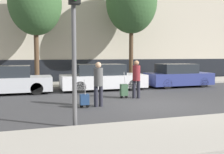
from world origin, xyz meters
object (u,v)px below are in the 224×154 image
object	(u,v)px
bare_tree_down_street	(35,3)
parked_car_1	(102,78)
trolley_right	(124,90)
parked_bicycle	(163,76)
bare_tree_near_crossing	(131,2)
traffic_light	(74,19)
pedestrian_left	(98,81)
trolley_left	(84,99)
pedestrian_right	(136,77)
parked_car_0	(10,81)
parked_car_2	(178,76)

from	to	relation	value
bare_tree_down_street	parked_car_1	bearing A→B (deg)	-35.28
trolley_right	parked_bicycle	xyz separation A→B (m)	(4.68, 5.03, 0.12)
parked_car_1	bare_tree_near_crossing	bearing A→B (deg)	42.66
traffic_light	bare_tree_down_street	world-z (taller)	bare_tree_down_street
pedestrian_left	traffic_light	bearing A→B (deg)	-124.33
trolley_left	trolley_right	xyz separation A→B (m)	(2.07, 1.50, 0.06)
pedestrian_right	bare_tree_down_street	world-z (taller)	bare_tree_down_street
parked_car_1	trolley_right	distance (m)	2.95
parked_car_1	pedestrian_right	xyz separation A→B (m)	(0.75, -3.08, 0.29)
parked_car_0	trolley_left	size ratio (longest dim) A/B	3.77
trolley_right	bare_tree_near_crossing	xyz separation A→B (m)	(2.45, 5.39, 5.04)
parked_car_1	bare_tree_near_crossing	world-z (taller)	bare_tree_near_crossing
parked_bicycle	parked_car_2	bearing A→B (deg)	-93.66
parked_car_0	trolley_left	world-z (taller)	parked_car_0
parked_car_2	parked_car_0	bearing A→B (deg)	-179.70
parked_car_0	parked_bicycle	distance (m)	9.90
parked_bicycle	parked_car_0	bearing A→B (deg)	-167.42
pedestrian_left	pedestrian_right	bearing A→B (deg)	23.60
pedestrian_left	traffic_light	distance (m)	3.41
bare_tree_down_street	parked_bicycle	bearing A→B (deg)	-2.31
bare_tree_near_crossing	parked_car_1	bearing A→B (deg)	-137.34
trolley_right	pedestrian_left	bearing A→B (deg)	-137.11
pedestrian_left	bare_tree_near_crossing	world-z (taller)	bare_tree_near_crossing
parked_car_0	bare_tree_down_street	world-z (taller)	bare_tree_down_street
trolley_left	pedestrian_right	xyz separation A→B (m)	(2.60, 1.35, 0.65)
parked_car_2	pedestrian_right	bearing A→B (deg)	-142.63
parked_bicycle	pedestrian_left	bearing A→B (deg)	-133.94
trolley_left	parked_car_2	bearing A→B (deg)	33.71
parked_car_0	traffic_light	world-z (taller)	traffic_light
parked_car_0	pedestrian_right	size ratio (longest dim) A/B	2.33
parked_car_0	parked_car_2	world-z (taller)	parked_car_0
parked_car_0	parked_car_1	world-z (taller)	parked_car_1
traffic_light	parked_car_1	bearing A→B (deg)	69.62
bare_tree_near_crossing	bare_tree_down_street	world-z (taller)	bare_tree_near_crossing
trolley_left	parked_car_1	bearing A→B (deg)	67.31
parked_car_2	traffic_light	xyz separation A→B (m)	(-7.33, -6.88, 2.18)
pedestrian_right	bare_tree_near_crossing	world-z (taller)	bare_tree_near_crossing
pedestrian_left	bare_tree_down_street	bearing A→B (deg)	99.42
parked_car_0	trolley_left	bearing A→B (deg)	-56.35
trolley_left	parked_bicycle	bearing A→B (deg)	44.00
trolley_left	bare_tree_down_street	size ratio (longest dim) A/B	0.15
trolley_left	pedestrian_left	bearing A→B (deg)	8.15
parked_car_0	pedestrian_right	world-z (taller)	pedestrian_right
pedestrian_left	pedestrian_right	world-z (taller)	pedestrian_right
pedestrian_right	bare_tree_near_crossing	xyz separation A→B (m)	(1.92, 5.54, 4.46)
parked_car_1	pedestrian_left	size ratio (longest dim) A/B	2.79
bare_tree_down_street	pedestrian_right	bearing A→B (deg)	-52.73
pedestrian_right	bare_tree_near_crossing	bearing A→B (deg)	86.69
parked_car_0	trolley_left	distance (m)	5.26
pedestrian_left	trolley_right	size ratio (longest dim) A/B	1.42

